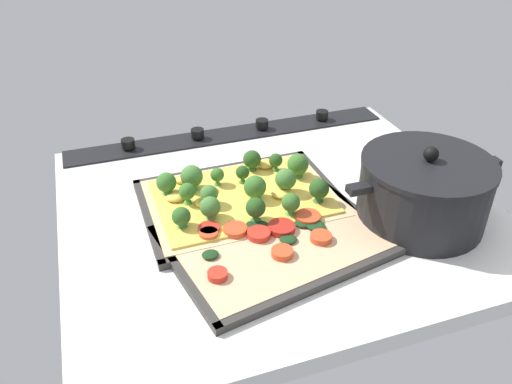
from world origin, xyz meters
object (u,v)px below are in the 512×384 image
Objects in this scene: broccoli_pizza at (242,193)px; cooking_pot at (423,191)px; baking_tray_back at (275,241)px; baking_tray_front at (242,203)px; veggie_pizza_back at (274,237)px.

broccoli_pizza is 30.28cm from cooking_pot.
baking_tray_back is at bearing -4.18° from cooking_pot.
baking_tray_back is 1.34× the size of cooking_pot.
broccoli_pizza is at bearing -27.79° from cooking_pot.
cooking_pot is (-25.09, 1.83, 5.34)cm from baking_tray_back.
broccoli_pizza is 0.86× the size of baking_tray_back.
veggie_pizza_back reaches higher than baking_tray_front.
veggie_pizza_back is (0.23, -0.08, 0.75)cm from baking_tray_back.
veggie_pizza_back is at bearing 96.78° from baking_tray_front.
veggie_pizza_back is at bearing 96.14° from broccoli_pizza.
baking_tray_front is 1.23× the size of cooking_pot.
cooking_pot is at bearing 175.67° from veggie_pizza_back.
baking_tray_front is 1.98cm from broccoli_pizza.
baking_tray_back is 25.71cm from cooking_pot.
broccoli_pizza is 0.93× the size of veggie_pizza_back.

